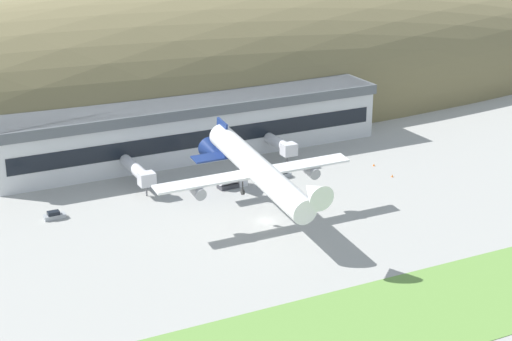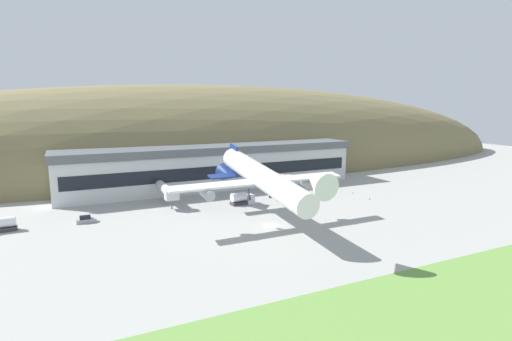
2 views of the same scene
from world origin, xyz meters
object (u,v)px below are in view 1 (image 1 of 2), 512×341
object	(u,v)px
service_car_0	(54,216)
traffic_cone_1	(374,165)
traffic_cone_0	(392,176)
jetway_0	(138,171)
cargo_airplane	(257,170)
jetway_1	(281,145)
service_car_1	(282,174)
box_truck	(232,180)
terminal_building	(187,121)

from	to	relation	value
service_car_0	traffic_cone_1	xyz separation A→B (m)	(75.12, -2.58, -0.39)
traffic_cone_0	jetway_0	bearing A→B (deg)	160.36
service_car_0	cargo_airplane	bearing A→B (deg)	-28.97
jetway_1	service_car_1	size ratio (longest dim) A/B	2.93
box_truck	traffic_cone_0	size ratio (longest dim) A/B	11.62
service_car_0	terminal_building	bearing A→B (deg)	33.84
terminal_building	box_truck	xyz separation A→B (m)	(-0.94, -26.99, -6.28)
service_car_1	service_car_0	bearing A→B (deg)	-179.55
terminal_building	jetway_0	bearing A→B (deg)	-136.30
jetway_0	traffic_cone_0	world-z (taller)	jetway_0
cargo_airplane	box_truck	size ratio (longest dim) A/B	7.14
cargo_airplane	traffic_cone_1	world-z (taller)	cargo_airplane
traffic_cone_1	jetway_0	bearing A→B (deg)	168.56
cargo_airplane	service_car_1	bearing A→B (deg)	50.13
terminal_building	traffic_cone_1	distance (m)	46.36
terminal_building	service_car_1	world-z (taller)	terminal_building
jetway_1	service_car_1	bearing A→B (deg)	-117.50
service_car_0	jetway_0	bearing A→B (deg)	22.02
jetway_0	service_car_0	size ratio (longest dim) A/B	3.63
service_car_0	traffic_cone_0	size ratio (longest dim) A/B	7.39
service_car_1	cargo_airplane	bearing A→B (deg)	-129.87
jetway_0	terminal_building	bearing A→B (deg)	43.70
cargo_airplane	service_car_0	distance (m)	41.77
jetway_1	service_car_0	world-z (taller)	jetway_1
service_car_0	traffic_cone_0	xyz separation A→B (m)	(74.52, -10.76, -0.39)
service_car_0	service_car_1	size ratio (longest dim) A/B	1.08
cargo_airplane	traffic_cone_0	bearing A→B (deg)	12.76
jetway_0	service_car_1	size ratio (longest dim) A/B	3.90
cargo_airplane	service_car_0	size ratio (longest dim) A/B	11.23
terminal_building	traffic_cone_1	size ratio (longest dim) A/B	166.16
service_car_0	traffic_cone_1	distance (m)	75.16
service_car_0	traffic_cone_1	world-z (taller)	service_car_0
service_car_1	traffic_cone_0	bearing A→B (deg)	-26.57
service_car_1	box_truck	bearing A→B (deg)	-177.97
jetway_0	traffic_cone_1	bearing A→B (deg)	-11.44
cargo_airplane	jetway_0	bearing A→B (deg)	117.59
jetway_0	service_car_1	distance (m)	32.54
cargo_airplane	box_truck	world-z (taller)	cargo_airplane
cargo_airplane	traffic_cone_1	bearing A→B (deg)	23.23
cargo_airplane	jetway_1	bearing A→B (deg)	53.87
terminal_building	traffic_cone_1	xyz separation A→B (m)	(34.93, -29.52, -7.55)
traffic_cone_1	cargo_airplane	bearing A→B (deg)	-156.77
cargo_airplane	service_car_0	bearing A→B (deg)	151.03
service_car_1	box_truck	distance (m)	12.96
cargo_airplane	service_car_1	xyz separation A→B (m)	(16.73, 20.03, -10.18)
jetway_0	service_car_0	xyz separation A→B (m)	(-20.79, -8.41, -3.32)
terminal_building	jetway_0	size ratio (longest dim) A/B	6.20
terminal_building	cargo_airplane	bearing A→B (deg)	-95.82
box_truck	terminal_building	bearing A→B (deg)	88.00
jetway_1	traffic_cone_0	bearing A→B (deg)	-51.13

